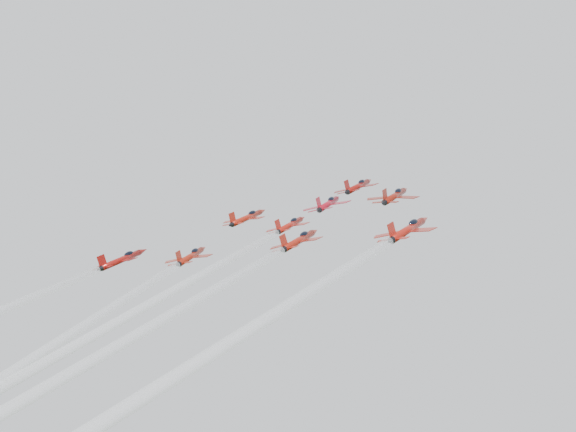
% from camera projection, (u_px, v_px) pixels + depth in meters
% --- Properties ---
extents(jet_lead, '(10.38, 13.61, 7.58)m').
position_uv_depth(jet_lead, '(358.00, 186.00, 171.36)').
color(jet_lead, maroon).
extents(jet_row2_left, '(9.68, 12.70, 7.07)m').
position_uv_depth(jet_row2_left, '(247.00, 217.00, 161.03)').
color(jet_row2_left, '#AC1F10').
extents(jet_row2_center, '(9.98, 13.08, 7.28)m').
position_uv_depth(jet_row2_center, '(329.00, 203.00, 155.72)').
color(jet_row2_center, '#B01021').
extents(jet_row2_right, '(10.02, 13.13, 7.31)m').
position_uv_depth(jet_row2_right, '(395.00, 196.00, 147.59)').
color(jet_row2_right, maroon).
extents(jet_center, '(8.60, 83.92, 42.51)m').
position_uv_depth(jet_center, '(156.00, 301.00, 104.41)').
color(jet_center, '#B01B10').
extents(jet_rear_left, '(8.54, 83.30, 42.20)m').
position_uv_depth(jet_rear_left, '(8.00, 351.00, 95.31)').
color(jet_rear_left, '#A3200F').
extents(jet_rear_right, '(9.23, 90.06, 45.62)m').
position_uv_depth(jet_rear_right, '(127.00, 347.00, 85.60)').
color(jet_rear_right, '#A41D0F').
extents(jet_rear_farright, '(9.80, 95.63, 48.44)m').
position_uv_depth(jet_rear_farright, '(256.00, 356.00, 73.21)').
color(jet_rear_farright, '#AD1B10').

